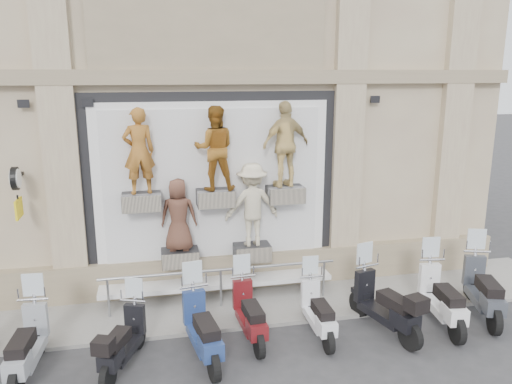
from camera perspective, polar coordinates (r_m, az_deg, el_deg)
The scene contains 14 objects.
ground at distance 9.29m, azimuth -2.12°, elevation -18.69°, with size 90.00×90.00×0.00m, color #323235.
sidewalk at distance 11.08m, azimuth -4.08°, elevation -12.80°, with size 16.00×2.20×0.08m, color gray.
building at distance 14.83m, azimuth -7.31°, elevation 17.51°, with size 14.00×8.60×12.00m, color tan, non-canonical shape.
shop_vitrine at distance 10.87m, azimuth -4.03°, elevation 0.28°, with size 5.60×0.83×4.30m.
guard_rail at distance 10.81m, azimuth -4.04°, elevation -11.01°, with size 5.06×0.10×0.93m, color #9EA0A5, non-canonical shape.
clock_sign_bracket at distance 10.74m, azimuth -25.70°, elevation 0.65°, with size 0.10×0.80×1.02m.
scooter_c at distance 9.35m, azimuth -24.82°, elevation -14.35°, with size 0.56×1.91×1.55m, color gray, non-canonical shape.
scooter_d at distance 9.05m, azimuth -15.00°, elevation -14.97°, with size 0.50×1.73×1.40m, color black, non-canonical shape.
scooter_e at distance 9.01m, azimuth -6.20°, elevation -14.02°, with size 0.57×1.96×1.59m, color navy, non-canonical shape.
scooter_f at distance 9.57m, azimuth -0.75°, elevation -12.55°, with size 0.53×1.83×1.48m, color #540E12, non-canonical shape.
scooter_g at distance 9.77m, azimuth 7.14°, elevation -12.33°, with size 0.51×1.74×1.41m, color silver, non-canonical shape.
scooter_h at distance 10.09m, azimuth 14.52°, elevation -11.12°, with size 0.59×2.01×1.63m, color black, non-canonical shape.
scooter_i at distance 10.70m, azimuth 20.52°, elevation -10.11°, with size 0.58×2.00×1.63m, color silver, non-canonical shape.
scooter_j at distance 11.37m, azimuth 24.64°, elevation -8.94°, with size 0.60×2.07×1.68m, color #32363E, non-canonical shape.
Camera 1 is at (-1.33, -7.74, 4.96)m, focal length 35.00 mm.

